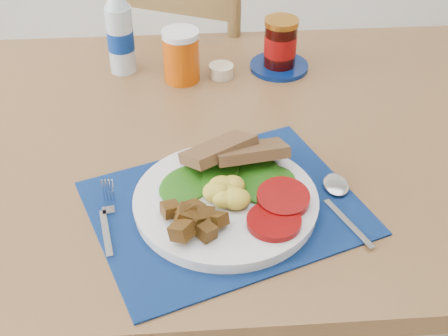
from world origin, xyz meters
name	(u,v)px	position (x,y,z in m)	size (l,w,h in m)	color
table	(245,170)	(0.00, 0.20, 0.67)	(1.40, 0.90, 0.75)	brown
chair_far	(190,81)	(-0.10, 0.79, 0.54)	(0.50, 0.49, 1.04)	brown
placemat	(226,208)	(-0.05, -0.01, 0.75)	(0.42, 0.33, 0.00)	black
breakfast_plate	(222,199)	(-0.06, -0.01, 0.77)	(0.30, 0.30, 0.07)	silver
fork	(108,219)	(-0.25, -0.02, 0.76)	(0.03, 0.15, 0.00)	#B2B5BA
spoon	(339,197)	(0.14, 0.00, 0.76)	(0.06, 0.18, 0.01)	#B2B5BA
water_bottle	(120,34)	(-0.25, 0.48, 0.84)	(0.06, 0.06, 0.20)	#ADBFCC
juice_glass	(181,57)	(-0.12, 0.43, 0.80)	(0.08, 0.08, 0.11)	#B84304
ramekin	(221,71)	(-0.03, 0.43, 0.76)	(0.05, 0.05, 0.03)	beige
jam_on_saucer	(280,47)	(0.10, 0.46, 0.80)	(0.13, 0.13, 0.12)	#051A55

